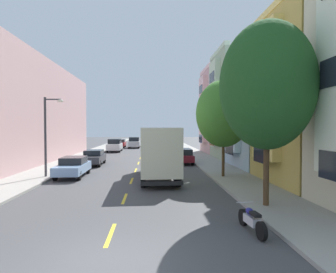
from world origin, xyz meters
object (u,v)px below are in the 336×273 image
delivery_box_truck (158,151)px  parked_sedan_sky (73,166)px  parked_pickup_black (166,141)px  parked_motorcycle (252,220)px  street_tree_second (223,114)px  parked_wagon_red (120,143)px  street_lamp (48,130)px  parked_pickup_champagne (174,148)px  parked_wagon_burgundy (183,156)px  moving_silver_sedan (134,142)px  parked_suv_white (115,145)px  parked_suv_navy (167,142)px  street_tree_nearest (267,86)px  parked_wagon_orange (170,145)px  parked_sedan_charcoal (94,157)px

delivery_box_truck → parked_sedan_sky: (-6.18, 1.51, -1.25)m
parked_pickup_black → parked_motorcycle: (0.44, -51.25, -0.42)m
street_tree_second → parked_wagon_red: bearing=107.9°
street_tree_second → street_lamp: bearing=177.4°
parked_pickup_champagne → parked_motorcycle: size_ratio=2.58×
parked_wagon_red → delivery_box_truck: bearing=-79.6°
parked_pickup_champagne → parked_wagon_red: bearing=121.8°
parked_sedan_sky → parked_wagon_burgundy: (8.80, 7.50, 0.05)m
moving_silver_sedan → parked_suv_white: bearing=-105.9°
delivery_box_truck → parked_suv_white: delivery_box_truck is taller
parked_wagon_red → parked_suv_navy: (8.68, 0.87, 0.18)m
moving_silver_sedan → street_tree_nearest: bearing=-78.5°
street_lamp → parked_suv_white: (1.69, 23.42, -2.45)m
parked_suv_white → parked_motorcycle: 35.89m
parked_wagon_red → parked_suv_navy: bearing=5.7°
parked_wagon_burgundy → moving_silver_sedan: size_ratio=0.98×
parked_wagon_orange → parked_pickup_champagne: bearing=-90.8°
street_tree_nearest → parked_motorcycle: (-1.65, -2.93, -4.99)m
parked_wagon_orange → parked_sedan_charcoal: bearing=-113.2°
street_tree_second → parked_wagon_red: 35.44m
parked_pickup_black → moving_silver_sedan: moving_silver_sedan is taller
street_tree_nearest → parked_wagon_orange: street_tree_nearest is taller
parked_sedan_sky → street_tree_second: bearing=-6.4°
parked_suv_white → delivery_box_truck: bearing=-76.0°
street_tree_nearest → parked_suv_navy: street_tree_nearest is taller
parked_sedan_sky → parked_wagon_orange: (8.79, 26.95, 0.05)m
parked_wagon_red → parked_wagon_burgundy: same height
parked_pickup_black → parked_suv_navy: bearing=-90.5°
parked_pickup_champagne → parked_motorcycle: bearing=-89.2°
delivery_box_truck → parked_suv_navy: delivery_box_truck is taller
parked_wagon_orange → street_tree_second: bearing=-86.0°
street_tree_nearest → parked_sedan_charcoal: (-10.62, 15.81, -4.65)m
parked_wagon_red → parked_pickup_champagne: 16.55m
parked_suv_white → parked_sedan_charcoal: size_ratio=1.06×
street_tree_nearest → street_tree_second: street_tree_nearest is taller
parked_sedan_charcoal → moving_silver_sedan: (2.42, 24.52, 0.24)m
parked_wagon_red → parked_wagon_burgundy: 26.37m
parked_pickup_champagne → parked_wagon_burgundy: 10.78m
parked_pickup_black → parked_motorcycle: bearing=-89.5°
parked_pickup_champagne → parked_suv_white: parked_suv_white is taller
delivery_box_truck → parked_wagon_red: size_ratio=1.75×
street_tree_nearest → parked_pickup_black: size_ratio=1.52×
street_lamp → parked_wagon_burgundy: (10.35, 8.14, -2.63)m
parked_wagon_orange → parked_motorcycle: 38.94m
parked_suv_white → moving_silver_sedan: 8.86m
parked_wagon_orange → parked_sedan_charcoal: 21.96m
delivery_box_truck → parked_sedan_sky: 6.49m
street_tree_second → parked_wagon_burgundy: bearing=102.8°
parked_motorcycle → parked_sedan_charcoal: bearing=115.6°
parked_wagon_orange → delivery_box_truck: bearing=-95.2°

